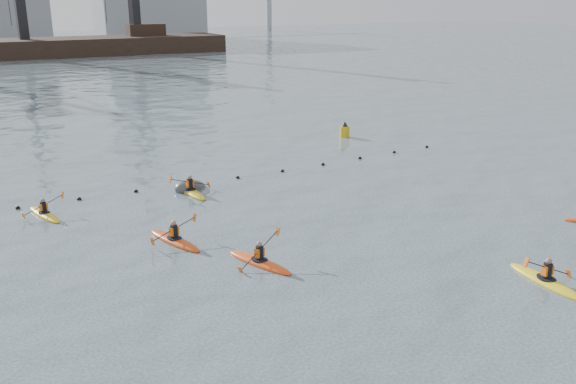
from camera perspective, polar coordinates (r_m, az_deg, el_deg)
name	(u,v)px	position (r m, az deg, el deg)	size (l,w,h in m)	color
ground	(539,381)	(19.13, 22.40, -16.00)	(400.00, 400.00, 0.00)	#34424D
float_line	(212,180)	(35.78, -7.09, 1.10)	(33.24, 0.73, 0.24)	black
barge_pier	(24,46)	(120.30, -23.48, 12.39)	(72.00, 19.30, 29.50)	black
skyline	(9,1)	(160.34, -24.64, 15.90)	(141.00, 28.00, 22.00)	gray
kayaker_0	(260,261)	(24.62, -2.67, -6.49)	(2.29, 3.43, 1.36)	#E04715
kayaker_1	(546,280)	(24.98, 23.00, -7.61)	(2.47, 3.60, 1.37)	yellow
kayaker_2	(175,240)	(27.14, -10.57, -4.40)	(2.32, 3.56, 1.17)	#C44012
kayaker_3	(190,191)	(33.75, -9.13, 0.12)	(2.40, 3.55, 1.25)	gold
kayaker_5	(44,214)	(32.15, -21.84, -1.90)	(2.12, 3.22, 1.12)	gold
mooring_buoy	(191,189)	(34.45, -9.09, 0.30)	(2.11, 1.25, 1.06)	#404245
nav_buoy	(345,131)	(47.04, 5.32, 5.67)	(0.75, 0.75, 1.36)	gold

